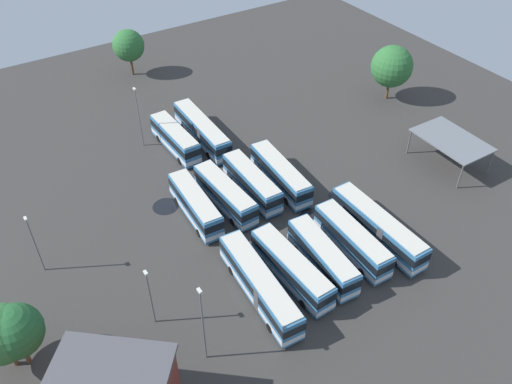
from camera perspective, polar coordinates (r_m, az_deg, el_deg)
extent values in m
plane|color=#383533|center=(67.13, -0.36, -0.26)|extent=(106.48, 106.48, 0.00)
cube|color=teal|center=(61.62, 13.00, -3.67)|extent=(13.49, 2.46, 3.09)
cube|color=beige|center=(60.55, 13.22, -2.57)|extent=(12.95, 2.27, 0.14)
cube|color=black|center=(61.29, 13.07, -3.34)|extent=(13.55, 2.50, 0.99)
cube|color=silver|center=(62.21, 12.88, -4.25)|extent=(13.55, 2.50, 0.62)
cube|color=black|center=(64.70, 9.06, 0.14)|extent=(0.06, 2.00, 1.14)
cube|color=#47474C|center=(60.94, 13.94, -4.47)|extent=(0.91, 2.48, 2.97)
cylinder|color=black|center=(63.99, 9.58, -2.78)|extent=(1.00, 0.30, 1.00)
cylinder|color=black|center=(65.20, 11.08, -2.05)|extent=(1.00, 0.30, 1.00)
cylinder|color=black|center=(60.07, 14.73, -7.30)|extent=(1.00, 0.30, 1.00)
cylinder|color=black|center=(61.37, 16.22, -6.41)|extent=(1.00, 0.30, 1.00)
cube|color=teal|center=(59.47, 10.33, -5.15)|extent=(10.99, 2.79, 3.09)
cube|color=beige|center=(58.35, 10.52, -4.03)|extent=(10.55, 2.58, 0.14)
cube|color=black|center=(59.12, 10.39, -4.81)|extent=(11.05, 2.83, 0.99)
cube|color=silver|center=(60.07, 10.24, -5.74)|extent=(11.05, 2.83, 0.62)
cube|color=black|center=(62.01, 7.26, -1.72)|extent=(0.13, 2.00, 1.14)
cylinder|color=black|center=(61.63, 7.42, -4.53)|extent=(1.01, 0.33, 1.00)
cylinder|color=black|center=(62.72, 9.07, -3.78)|extent=(1.01, 0.33, 1.00)
cylinder|color=black|center=(58.24, 11.40, -8.50)|extent=(1.01, 0.33, 1.00)
cylinder|color=black|center=(59.39, 13.07, -7.62)|extent=(1.01, 0.33, 1.00)
cube|color=teal|center=(57.25, 7.20, -6.95)|extent=(10.58, 3.23, 3.09)
cube|color=beige|center=(56.08, 7.34, -5.82)|extent=(10.15, 3.00, 0.14)
cube|color=black|center=(56.89, 7.24, -6.61)|extent=(10.64, 3.27, 0.99)
cube|color=silver|center=(57.88, 7.13, -7.53)|extent=(10.64, 3.27, 0.62)
cube|color=black|center=(59.81, 4.48, -3.36)|extent=(0.21, 1.99, 1.14)
cylinder|color=black|center=(59.55, 4.47, -6.23)|extent=(1.02, 0.38, 1.00)
cylinder|color=black|center=(60.47, 6.28, -5.49)|extent=(1.02, 0.38, 1.00)
cylinder|color=black|center=(56.11, 7.98, -10.40)|extent=(1.02, 0.38, 1.00)
cylinder|color=black|center=(57.08, 9.86, -9.53)|extent=(1.02, 0.38, 1.00)
cube|color=teal|center=(55.81, 3.84, -8.23)|extent=(11.47, 2.81, 3.09)
cube|color=beige|center=(54.62, 3.92, -7.10)|extent=(11.01, 2.60, 0.14)
cube|color=black|center=(55.44, 3.87, -7.89)|extent=(11.53, 2.85, 0.99)
cube|color=silver|center=(56.46, 3.81, -8.82)|extent=(11.53, 2.85, 0.62)
cube|color=black|center=(58.51, 0.47, -4.42)|extent=(0.13, 2.00, 1.14)
cylinder|color=black|center=(58.22, 0.78, -7.45)|extent=(1.01, 0.33, 1.00)
cylinder|color=black|center=(59.14, 2.56, -6.54)|extent=(1.01, 0.33, 1.00)
cylinder|color=black|center=(54.65, 5.13, -11.93)|extent=(1.01, 0.33, 1.00)
cylinder|color=black|center=(55.63, 6.96, -10.87)|extent=(1.01, 0.33, 1.00)
cube|color=teal|center=(54.23, 0.38, -10.00)|extent=(13.62, 3.38, 3.09)
cube|color=beige|center=(53.00, 0.38, -8.88)|extent=(13.07, 3.14, 0.14)
cube|color=black|center=(53.85, 0.38, -9.66)|extent=(13.69, 3.42, 0.99)
cube|color=silver|center=(54.90, 0.37, -10.58)|extent=(13.69, 3.42, 0.62)
cube|color=black|center=(57.87, -2.86, -5.10)|extent=(0.20, 1.99, 1.14)
cube|color=#47474C|center=(53.41, 1.16, -11.07)|extent=(1.07, 2.54, 2.97)
cylinder|color=black|center=(57.36, -2.65, -8.45)|extent=(1.02, 0.37, 1.00)
cylinder|color=black|center=(58.02, -0.66, -7.67)|extent=(1.02, 0.37, 1.00)
cylinder|color=black|center=(52.74, 1.53, -14.45)|extent=(1.02, 0.37, 1.00)
cylinder|color=black|center=(53.45, 3.67, -13.49)|extent=(1.02, 0.37, 1.00)
cube|color=teal|center=(67.42, 2.65, 1.92)|extent=(11.63, 3.22, 3.09)
cube|color=beige|center=(66.44, 2.69, 3.01)|extent=(11.16, 2.99, 0.14)
cube|color=black|center=(67.12, 2.66, 2.25)|extent=(11.69, 3.26, 0.99)
cube|color=silver|center=(67.96, 2.63, 1.34)|extent=(11.69, 3.26, 0.62)
cube|color=black|center=(71.05, 0.29, 4.81)|extent=(0.20, 1.99, 1.14)
cylinder|color=black|center=(70.22, 0.35, 2.36)|extent=(1.02, 0.37, 1.00)
cylinder|color=black|center=(71.11, 1.93, 2.89)|extent=(1.02, 0.37, 1.00)
cylinder|color=black|center=(65.49, 3.36, -0.99)|extent=(1.02, 0.37, 1.00)
cylinder|color=black|center=(66.45, 5.01, -0.38)|extent=(1.02, 0.37, 1.00)
cube|color=teal|center=(66.03, -0.45, 1.02)|extent=(10.68, 2.65, 3.09)
cube|color=beige|center=(65.03, -0.46, 2.12)|extent=(10.25, 2.45, 0.14)
cube|color=black|center=(65.72, -0.45, 1.35)|extent=(10.73, 2.69, 0.99)
cube|color=silver|center=(66.58, -0.45, 0.44)|extent=(10.73, 2.69, 0.62)
cube|color=black|center=(69.35, -2.73, 3.76)|extent=(0.10, 2.00, 1.14)
cylinder|color=black|center=(68.69, -2.66, 1.31)|extent=(1.01, 0.32, 1.00)
cylinder|color=black|center=(69.54, -1.06, 1.92)|extent=(1.01, 0.32, 1.00)
cylinder|color=black|center=(64.32, 0.21, -1.82)|extent=(1.01, 0.32, 1.00)
cylinder|color=black|center=(65.23, 1.89, -1.14)|extent=(1.01, 0.32, 1.00)
cube|color=teal|center=(64.36, -3.35, -0.28)|extent=(10.91, 2.90, 3.09)
cube|color=beige|center=(63.33, -3.40, 0.84)|extent=(10.47, 2.68, 0.14)
cube|color=black|center=(64.04, -3.37, 0.06)|extent=(10.97, 2.94, 0.99)
cube|color=silver|center=(64.92, -3.32, -0.86)|extent=(10.97, 2.94, 0.62)
cube|color=black|center=(67.68, -5.83, 2.54)|extent=(0.15, 2.00, 1.14)
cylinder|color=black|center=(67.05, -5.65, 0.01)|extent=(1.01, 0.34, 1.00)
cylinder|color=black|center=(67.88, -4.03, 0.70)|extent=(1.01, 0.34, 1.00)
cylinder|color=black|center=(62.68, -2.52, -3.22)|extent=(1.01, 0.34, 1.00)
cylinder|color=black|center=(63.57, -0.83, -2.43)|extent=(1.01, 0.34, 1.00)
cube|color=teal|center=(63.24, -6.56, -1.38)|extent=(10.62, 3.00, 3.09)
cube|color=beige|center=(62.19, -6.67, -0.26)|extent=(10.19, 2.78, 0.14)
cube|color=black|center=(62.92, -6.59, -1.04)|extent=(10.68, 3.04, 0.99)
cube|color=silver|center=(63.81, -6.50, -1.96)|extent=(10.68, 3.04, 0.62)
cube|color=black|center=(66.69, -8.46, 1.62)|extent=(0.17, 2.00, 1.14)
cylinder|color=black|center=(66.16, -8.52, -0.94)|extent=(1.01, 0.35, 1.00)
cylinder|color=black|center=(66.73, -6.75, -0.32)|extent=(1.01, 0.35, 1.00)
cylinder|color=black|center=(61.62, -6.16, -4.41)|extent=(1.01, 0.35, 1.00)
cylinder|color=black|center=(62.23, -4.29, -3.71)|extent=(1.01, 0.35, 1.00)
cube|color=teal|center=(75.99, -5.86, 6.64)|extent=(13.54, 2.79, 3.09)
cube|color=beige|center=(75.12, -5.95, 7.67)|extent=(13.00, 2.58, 0.14)
cube|color=black|center=(75.72, -5.89, 6.95)|extent=(13.61, 2.82, 0.99)
cube|color=silver|center=(76.47, -5.82, 6.10)|extent=(13.61, 2.82, 0.62)
cube|color=black|center=(80.97, -8.05, 9.21)|extent=(0.11, 2.00, 1.14)
cube|color=#47474C|center=(74.87, -5.36, 6.11)|extent=(0.96, 2.50, 2.97)
cylinder|color=black|center=(79.59, -7.88, 6.99)|extent=(1.01, 0.33, 1.00)
cylinder|color=black|center=(80.32, -6.42, 7.46)|extent=(1.01, 0.33, 1.00)
cylinder|color=black|center=(73.24, -5.12, 3.98)|extent=(1.01, 0.33, 1.00)
cylinder|color=black|center=(74.03, -3.57, 4.51)|extent=(1.01, 0.33, 1.00)
cube|color=teal|center=(74.71, -8.71, 5.71)|extent=(10.58, 2.70, 3.09)
cube|color=beige|center=(73.82, -8.84, 6.75)|extent=(10.15, 2.49, 0.14)
cube|color=black|center=(74.44, -8.75, 6.03)|extent=(10.63, 2.73, 0.99)
cube|color=silver|center=(75.19, -8.65, 5.17)|extent=(10.63, 2.73, 0.62)
cube|color=black|center=(78.49, -10.53, 7.84)|extent=(0.11, 2.00, 1.14)
cylinder|color=black|center=(77.61, -10.45, 5.72)|extent=(1.01, 0.33, 1.00)
cylinder|color=black|center=(78.32, -8.98, 6.26)|extent=(1.01, 0.33, 1.00)
cylinder|color=black|center=(72.67, -8.22, 3.36)|extent=(1.01, 0.33, 1.00)
cylinder|color=black|center=(73.43, -6.67, 3.96)|extent=(1.01, 0.33, 1.00)
cube|color=#4C4C51|center=(44.20, -15.92, -18.96)|extent=(11.88, 12.13, 0.36)
cube|color=slate|center=(74.72, 20.42, 5.31)|extent=(9.74, 6.38, 0.20)
cylinder|color=#59595B|center=(76.14, 16.21, 5.21)|extent=(0.20, 0.20, 3.76)
cylinder|color=#59595B|center=(79.95, 19.08, 6.35)|extent=(0.20, 0.20, 3.76)
cylinder|color=#59595B|center=(71.79, 21.19, 1.57)|extent=(0.20, 0.20, 3.76)
cylinder|color=#59595B|center=(75.82, 23.96, 2.94)|extent=(0.20, 0.20, 3.76)
cylinder|color=slate|center=(59.92, -22.68, -5.39)|extent=(0.16, 0.16, 7.39)
cube|color=silver|center=(57.43, -23.64, -2.65)|extent=(0.56, 0.28, 0.20)
cylinder|color=slate|center=(75.07, -12.49, 7.73)|extent=(0.16, 0.16, 8.86)
cube|color=silver|center=(72.79, -13.00, 10.79)|extent=(0.56, 0.28, 0.20)
cylinder|color=slate|center=(51.94, -11.29, -11.25)|extent=(0.16, 0.16, 7.04)
cube|color=silver|center=(49.15, -11.84, -8.53)|extent=(0.56, 0.28, 0.20)
cylinder|color=slate|center=(47.84, -5.71, -14.27)|extent=(0.16, 0.16, 9.41)
cube|color=silver|center=(43.99, -6.12, -10.55)|extent=(0.56, 0.28, 0.20)
cylinder|color=brown|center=(54.78, -24.75, -15.84)|extent=(0.44, 0.44, 2.34)
sphere|color=#2D6B33|center=(52.16, -25.81, -13.65)|extent=(5.39, 5.39, 5.39)
cylinder|color=brown|center=(95.94, -13.25, 13.08)|extent=(0.44, 0.44, 3.09)
sphere|color=#2D6B33|center=(94.34, -13.60, 15.13)|extent=(5.31, 5.31, 5.31)
cylinder|color=brown|center=(54.37, -23.59, -15.71)|extent=(0.44, 0.44, 2.57)
sphere|color=#235B2D|center=(51.77, -24.59, -13.53)|extent=(5.01, 5.01, 5.01)
cylinder|color=brown|center=(88.86, 14.02, 10.60)|extent=(0.44, 0.44, 2.86)
sphere|color=#2D6B33|center=(86.96, 14.46, 13.00)|extent=(6.50, 6.50, 6.50)
cylinder|color=black|center=(64.17, 6.33, -2.84)|extent=(3.80, 3.80, 0.01)
cylinder|color=black|center=(66.34, -9.72, -1.54)|extent=(3.26, 3.26, 0.01)
cylinder|color=black|center=(67.70, 9.03, -0.45)|extent=(2.83, 2.83, 0.01)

